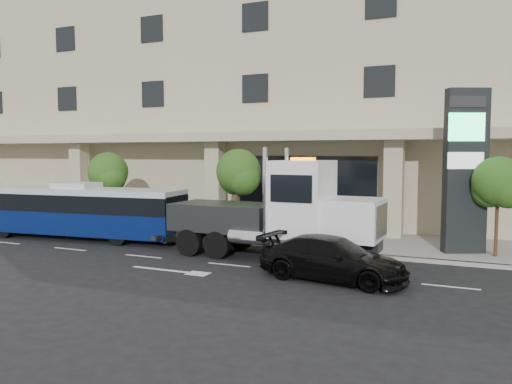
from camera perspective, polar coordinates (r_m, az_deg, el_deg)
ground at (r=20.83m, az=-1.24°, el=-7.49°), size 120.00×120.00×0.00m
sidewalk at (r=25.37m, az=3.47°, el=-5.15°), size 120.00×6.00×0.15m
curb at (r=22.62m, az=0.88°, el=-6.34°), size 120.00×0.30×0.15m
convention_center at (r=35.45m, az=9.45°, el=13.61°), size 60.00×17.60×20.00m
tree_left at (r=28.83m, az=-16.51°, el=1.90°), size 2.27×2.20×4.22m
tree_mid at (r=24.49m, az=-1.97°, el=2.00°), size 2.28×2.20×4.38m
tree_right at (r=22.18m, az=25.99°, el=0.71°), size 2.10×2.00×4.04m
city_bus at (r=26.64m, az=-19.76°, el=-1.97°), size 11.39×3.34×2.84m
tow_truck at (r=20.29m, az=3.00°, el=-2.46°), size 9.98×2.73×4.54m
black_sedan at (r=17.29m, az=8.75°, el=-7.53°), size 5.34×2.76×1.48m
signage_pylon at (r=22.44m, az=22.81°, el=2.31°), size 1.79×1.26×6.82m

